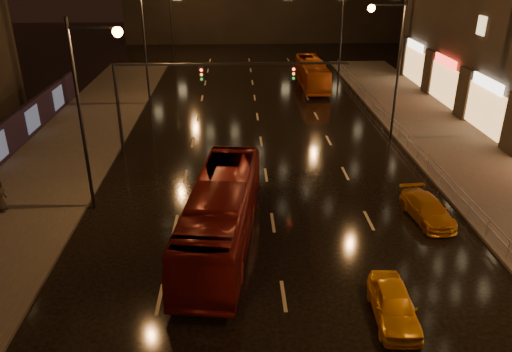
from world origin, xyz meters
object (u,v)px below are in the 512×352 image
Objects in this scene: bus_red at (221,214)px; bus_curb at (312,74)px; taxi_near at (394,305)px; taxi_far at (427,209)px.

bus_red is 1.16× the size of bus_curb.
bus_red is 3.02× the size of taxi_near.
taxi_far is at bearing 17.48° from bus_red.
taxi_far is (2.00, -27.90, -0.78)m from bus_curb.
bus_curb is 35.48m from taxi_near.
bus_curb is 2.61× the size of taxi_near.
bus_curb is at bearing 90.26° from taxi_near.
taxi_far is (10.57, 1.90, -1.00)m from bus_red.
bus_red reaches higher than taxi_far.
bus_curb is at bearing 81.26° from bus_red.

